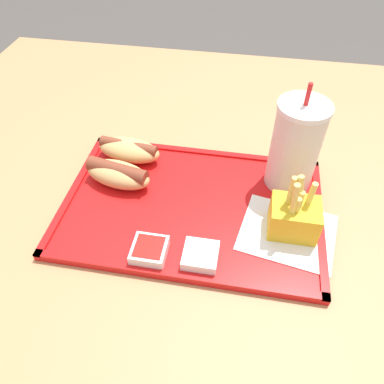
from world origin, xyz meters
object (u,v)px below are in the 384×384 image
soda_cup (295,146)px  hot_dog_far (129,149)px  sauce_cup_ketchup (149,250)px  hot_dog_near (117,175)px  fries_carton (294,217)px  sauce_cup_mayo (200,256)px

soda_cup → hot_dog_far: soda_cup is taller
hot_dog_far → sauce_cup_ketchup: bearing=-66.2°
sauce_cup_ketchup → hot_dog_near: bearing=123.8°
soda_cup → hot_dog_near: size_ratio=1.51×
fries_carton → sauce_cup_mayo: size_ratio=2.23×
fries_carton → hot_dog_far: bearing=157.3°
hot_dog_far → fries_carton: fries_carton is taller
hot_dog_far → sauce_cup_mayo: 0.26m
fries_carton → sauce_cup_ketchup: bearing=-158.0°
hot_dog_far → sauce_cup_mayo: size_ratio=2.47×
hot_dog_near → sauce_cup_ketchup: size_ratio=2.53×
fries_carton → soda_cup: bearing=92.8°
soda_cup → sauce_cup_ketchup: soda_cup is taller
hot_dog_far → fries_carton: (0.30, -0.12, 0.01)m
fries_carton → sauce_cup_mayo: 0.15m
soda_cup → fries_carton: bearing=-87.2°
hot_dog_far → sauce_cup_mayo: bearing=-50.7°
sauce_cup_mayo → hot_dog_far: bearing=129.3°
hot_dog_near → sauce_cup_mayo: hot_dog_near is taller
hot_dog_near → soda_cup: bearing=11.4°
hot_dog_near → sauce_cup_ketchup: hot_dog_near is taller
sauce_cup_ketchup → fries_carton: bearing=22.0°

